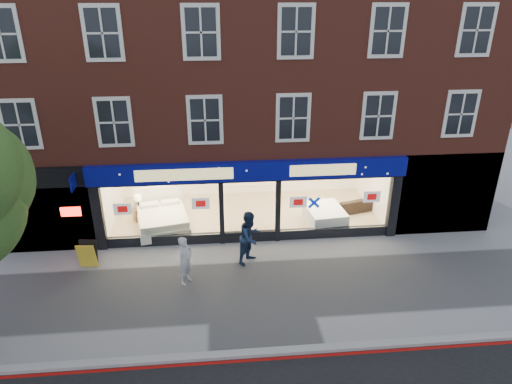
{
  "coord_description": "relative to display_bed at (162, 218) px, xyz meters",
  "views": [
    {
      "loc": [
        -1.18,
        -12.11,
        8.81
      ],
      "look_at": [
        0.18,
        2.5,
        2.29
      ],
      "focal_mm": 32.0,
      "sensor_mm": 36.0,
      "label": 1
    }
  ],
  "objects": [
    {
      "name": "mattress_stack",
      "position": [
        6.5,
        -0.34,
        -0.02
      ],
      "size": [
        1.57,
        1.9,
        0.7
      ],
      "rotation": [
        0.0,
        0.0,
        0.1
      ],
      "color": "silver",
      "rests_on": "showroom_floor"
    },
    {
      "name": "ground",
      "position": [
        3.4,
        -4.34,
        -0.47
      ],
      "size": [
        120.0,
        120.0,
        0.0
      ],
      "primitive_type": "plane",
      "color": "gray",
      "rests_on": "ground"
    },
    {
      "name": "kerb_stone",
      "position": [
        3.4,
        -7.24,
        -0.41
      ],
      "size": [
        60.0,
        0.25,
        0.12
      ],
      "primitive_type": "cube",
      "color": "gray",
      "rests_on": "ground"
    },
    {
      "name": "a_board",
      "position": [
        -2.3,
        -2.52,
        0.01
      ],
      "size": [
        0.66,
        0.46,
        0.97
      ],
      "primitive_type": "cube",
      "rotation": [
        0.0,
        0.0,
        -0.08
      ],
      "color": "yellow",
      "rests_on": "ground"
    },
    {
      "name": "sofa",
      "position": [
        8.0,
        0.76,
        -0.08
      ],
      "size": [
        2.13,
        1.29,
        0.58
      ],
      "primitive_type": "imported",
      "rotation": [
        0.0,
        0.0,
        3.41
      ],
      "color": "black",
      "rests_on": "showroom_floor"
    },
    {
      "name": "building",
      "position": [
        3.39,
        2.6,
        6.2
      ],
      "size": [
        19.0,
        8.26,
        10.3
      ],
      "color": "maroon",
      "rests_on": "ground"
    },
    {
      "name": "kerb_line",
      "position": [
        3.4,
        -7.44,
        -0.47
      ],
      "size": [
        60.0,
        0.1,
        0.01
      ],
      "primitive_type": "cube",
      "color": "#8C0A07",
      "rests_on": "ground"
    },
    {
      "name": "bedside_table",
      "position": [
        -1.0,
        0.7,
        -0.1
      ],
      "size": [
        0.59,
        0.59,
        0.55
      ],
      "primitive_type": "cube",
      "rotation": [
        0.0,
        0.0,
        0.41
      ],
      "color": "brown",
      "rests_on": "showroom_floor"
    },
    {
      "name": "display_bed",
      "position": [
        0.0,
        0.0,
        0.0
      ],
      "size": [
        2.39,
        2.71,
        1.34
      ],
      "rotation": [
        0.0,
        0.0,
        0.2
      ],
      "color": "beige",
      "rests_on": "showroom_floor"
    },
    {
      "name": "showroom_floor",
      "position": [
        3.4,
        0.91,
        -0.42
      ],
      "size": [
        11.0,
        4.5,
        0.1
      ],
      "primitive_type": "cube",
      "color": "tan",
      "rests_on": "ground"
    },
    {
      "name": "pedestrian_blue",
      "position": [
        3.3,
        -2.68,
        0.49
      ],
      "size": [
        1.17,
        1.18,
        1.93
      ],
      "primitive_type": "imported",
      "rotation": [
        0.0,
        0.0,
        0.84
      ],
      "color": "#16243F",
      "rests_on": "ground"
    },
    {
      "name": "pedestrian_grey",
      "position": [
        1.11,
        -3.77,
        0.36
      ],
      "size": [
        0.68,
        0.73,
        1.67
      ],
      "primitive_type": "imported",
      "rotation": [
        0.0,
        0.0,
        0.96
      ],
      "color": "#ADAEB5",
      "rests_on": "ground"
    }
  ]
}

